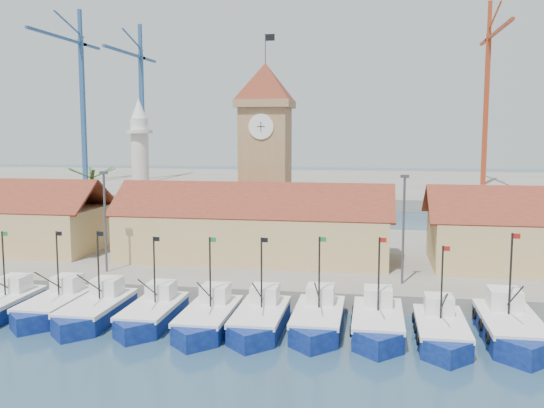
# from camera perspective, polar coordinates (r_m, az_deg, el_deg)

# --- Properties ---
(ground) EXTENTS (400.00, 400.00, 0.00)m
(ground) POSITION_cam_1_polar(r_m,az_deg,el_deg) (42.18, -7.01, -12.62)
(ground) COLOR #1F4254
(ground) RESTS_ON ground
(quay) EXTENTS (140.00, 32.00, 1.50)m
(quay) POSITION_cam_1_polar(r_m,az_deg,el_deg) (64.51, -0.92, -5.01)
(quay) COLOR gray
(quay) RESTS_ON ground
(terminal) EXTENTS (240.00, 80.00, 2.00)m
(terminal) POSITION_cam_1_polar(r_m,az_deg,el_deg) (149.09, 5.10, 1.82)
(terminal) COLOR gray
(terminal) RESTS_ON ground
(boat_1) EXTENTS (3.29, 9.01, 6.82)m
(boat_1) POSITION_cam_1_polar(r_m,az_deg,el_deg) (49.58, -19.85, -9.14)
(boat_1) COLOR #0B1655
(boat_1) RESTS_ON ground
(boat_2) EXTENTS (3.39, 9.29, 7.03)m
(boat_2) POSITION_cam_1_polar(r_m,az_deg,el_deg) (47.36, -16.35, -9.73)
(boat_2) COLOR #0B1655
(boat_2) RESTS_ON ground
(boat_3) EXTENTS (3.25, 8.91, 6.74)m
(boat_3) POSITION_cam_1_polar(r_m,az_deg,el_deg) (45.71, -11.29, -10.23)
(boat_3) COLOR #0B1655
(boat_3) RESTS_ON ground
(boat_4) EXTENTS (3.35, 9.17, 6.94)m
(boat_4) POSITION_cam_1_polar(r_m,az_deg,el_deg) (43.90, -6.09, -10.83)
(boat_4) COLOR #0B1655
(boat_4) RESTS_ON ground
(boat_5) EXTENTS (3.35, 9.18, 6.94)m
(boat_5) POSITION_cam_1_polar(r_m,az_deg,el_deg) (43.48, -1.20, -10.96)
(boat_5) COLOR #0B1655
(boat_5) RESTS_ON ground
(boat_6) EXTENTS (3.38, 9.27, 7.02)m
(boat_6) POSITION_cam_1_polar(r_m,az_deg,el_deg) (43.49, 4.32, -10.97)
(boat_6) COLOR #0B1655
(boat_6) RESTS_ON ground
(boat_7) EXTENTS (3.44, 9.41, 7.12)m
(boat_7) POSITION_cam_1_polar(r_m,az_deg,el_deg) (43.21, 9.93, -11.16)
(boat_7) COLOR #0B1655
(boat_7) RESTS_ON ground
(boat_8) EXTENTS (3.28, 8.99, 6.80)m
(boat_8) POSITION_cam_1_polar(r_m,az_deg,el_deg) (42.65, 15.67, -11.61)
(boat_8) COLOR #0B1655
(boat_8) RESTS_ON ground
(boat_9) EXTENTS (3.69, 10.12, 7.66)m
(boat_9) POSITION_cam_1_polar(r_m,az_deg,el_deg) (44.33, 21.57, -11.00)
(boat_9) COLOR #0B1655
(boat_9) RESTS_ON ground
(hall_center) EXTENTS (27.04, 10.13, 7.61)m
(hall_center) POSITION_cam_1_polar(r_m,az_deg,el_deg) (60.05, -1.63, -2.77)
(hall_center) COLOR tan
(hall_center) RESTS_ON quay
(clock_tower) EXTENTS (5.80, 5.80, 22.70)m
(clock_tower) POSITION_cam_1_polar(r_m,az_deg,el_deg) (65.13, -0.62, 5.04)
(clock_tower) COLOR #9E8251
(clock_tower) RESTS_ON quay
(minaret) EXTENTS (3.00, 3.00, 16.30)m
(minaret) POSITION_cam_1_polar(r_m,az_deg,el_deg) (71.32, -12.29, 3.25)
(minaret) COLOR silver
(minaret) RESTS_ON quay
(palm_tree) EXTENTS (5.60, 5.03, 8.39)m
(palm_tree) POSITION_cam_1_polar(r_m,az_deg,el_deg) (71.83, -16.52, 0.36)
(palm_tree) COLOR brown
(palm_tree) RESTS_ON quay
(lamp_posts) EXTENTS (80.70, 0.25, 9.03)m
(lamp_posts) POSITION_cam_1_polar(r_m,az_deg,el_deg) (51.82, -2.81, -1.52)
(lamp_posts) COLOR #3F3F44
(lamp_posts) RESTS_ON quay
(crane_blue_far) EXTENTS (1.00, 33.35, 41.16)m
(crane_blue_far) POSITION_cam_1_polar(r_m,az_deg,el_deg) (155.86, -17.69, 10.55)
(crane_blue_far) COLOR #294D7D
(crane_blue_far) RESTS_ON terminal
(crane_blue_near) EXTENTS (1.00, 31.02, 38.32)m
(crane_blue_near) POSITION_cam_1_polar(r_m,az_deg,el_deg) (156.17, -12.35, 10.05)
(crane_blue_near) COLOR #294D7D
(crane_blue_near) RESTS_ON terminal
(crane_red_right) EXTENTS (1.00, 33.95, 40.46)m
(crane_red_right) POSITION_cam_1_polar(r_m,az_deg,el_deg) (143.92, 19.69, 10.66)
(crane_red_right) COLOR #9E3518
(crane_red_right) RESTS_ON terminal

